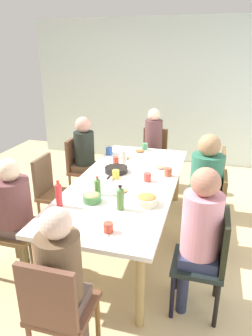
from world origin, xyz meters
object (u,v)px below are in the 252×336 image
Objects in this scene: cup_7 at (109,151)px; plate_0 at (122,192)px; chair_1 at (9,225)px; chair_3 at (52,189)px; chair_0 at (213,179)px; bowl_0 at (92,197)px; chair_4 at (57,308)px; dining_table at (126,186)px; chair_6 at (209,258)px; plate_1 at (125,159)px; cup_1 at (108,228)px; cup_2 at (116,174)px; bottle_0 at (98,186)px; cup_3 at (168,172)px; chair_5 at (211,209)px; chair_7 at (154,154)px; person_6 at (200,229)px; cup_4 at (150,161)px; person_7 at (153,143)px; plate_2 at (140,152)px; bottle_1 at (120,198)px; person_1 at (15,207)px; bowl_1 at (147,200)px; bottle_2 at (124,157)px; cup_0 at (116,161)px; chair_2 at (80,166)px; bottle_3 at (59,194)px; cup_6 at (147,177)px; plate_3 at (161,168)px; serving_pan at (116,170)px; person_4 at (61,274)px.

plate_0 is at bearing 24.52° from cup_7.
chair_3 is (-0.82, 0.00, 0.00)m from chair_1.
bowl_0 is (1.38, -1.08, 0.25)m from chair_0.
chair_4 is at bearing -20.48° from chair_0.
dining_table is 1.24m from chair_0.
chair_6 is at bearing 0.00° from chair_0.
chair_6 is at bearing 36.91° from plate_1.
cup_2 is (-1.04, -0.27, 0.01)m from cup_1.
chair_6 is at bearing 68.40° from bottle_0.
cup_3 is at bearing -155.49° from chair_6.
chair_5 is 1.00× the size of chair_7.
chair_4 is at bearing -46.08° from person_6.
chair_6 is at bearing 90.00° from person_6.
chair_4 is 7.63× the size of cup_4.
person_7 is 1.82m from plate_0.
bottle_0 is at bearing -5.03° from chair_7.
cup_2 is at bearing -2.70° from plate_2.
chair_0 is at bearing 126.97° from cup_2.
cup_2 is 0.50× the size of bottle_1.
chair_6 is at bearing 90.00° from person_1.
cup_2 is at bearing -137.77° from bowl_1.
bottle_2 is (-0.43, -0.03, 0.06)m from cup_2.
cup_0 is 0.93× the size of cup_4.
chair_2 reaches higher than bowl_1.
chair_5 is 1.55m from bottle_3.
chair_0 is 1.00× the size of chair_6.
person_1 is 1.37m from cup_6.
cup_2 is at bearing 17.56° from cup_0.
bottle_1 is (1.07, -0.18, 0.09)m from plate_3.
bowl_0 is at bearing -4.55° from chair_7.
plate_0 is at bearing -123.97° from person_6.
person_7 is 2.79× the size of serving_pan.
person_7 is at bearing 169.24° from bottle_3.
bottle_0 is at bearing -41.77° from cup_3.
bottle_1 is (0.07, 0.29, 0.06)m from bowl_0.
chair_6 is at bearing 127.51° from person_4.
dining_table is 0.55m from plate_3.
person_1 is at bearing -18.60° from chair_7.
plate_0 is at bearing 14.26° from bottle_2.
dining_table is 9.98× the size of bottle_3.
chair_3 is at bearing -54.10° from cup_0.
chair_4 reaches higher than plate_0.
bottle_1 is at bearing -51.77° from chair_5.
person_1 is 2.63× the size of serving_pan.
serving_pan is at bearing 165.20° from bottle_3.
bowl_0 is 1.45× the size of cup_4.
plate_3 is 0.97m from bottle_0.
chair_3 is 7.93× the size of cup_2.
person_1 is 1.41m from cup_0.
cup_3 is at bearing 167.75° from cup_1.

